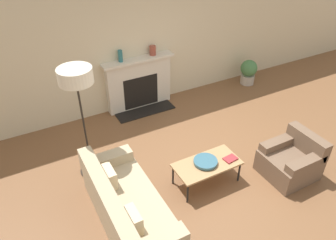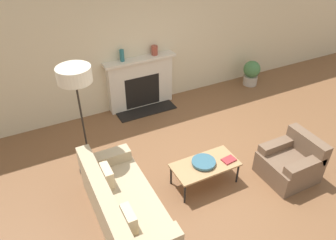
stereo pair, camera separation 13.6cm
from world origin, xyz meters
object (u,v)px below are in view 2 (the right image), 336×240
(armchair_near, at_px, (291,163))
(coffee_table, at_px, (205,166))
(book, at_px, (229,160))
(fireplace, at_px, (141,83))
(mantel_vase_center_left, at_px, (155,50))
(potted_plant, at_px, (251,72))
(floor_lamp, at_px, (76,84))
(couch, at_px, (123,207))
(mantel_vase_left, at_px, (122,55))
(bowl, at_px, (204,162))

(armchair_near, xyz_separation_m, coffee_table, (-1.35, 0.48, 0.09))
(armchair_near, distance_m, book, 1.05)
(fireplace, distance_m, mantel_vase_center_left, 0.76)
(mantel_vase_center_left, height_order, potted_plant, mantel_vase_center_left)
(coffee_table, xyz_separation_m, potted_plant, (2.82, 2.37, -0.04))
(potted_plant, bearing_deg, floor_lamp, -164.24)
(couch, distance_m, potted_plant, 4.92)
(coffee_table, bearing_deg, book, -14.03)
(mantel_vase_center_left, bearing_deg, potted_plant, -7.29)
(armchair_near, bearing_deg, book, -111.93)
(mantel_vase_left, distance_m, mantel_vase_center_left, 0.71)
(couch, relative_size, potted_plant, 3.13)
(armchair_near, height_order, coffee_table, armchair_near)
(coffee_table, relative_size, book, 4.65)
(bowl, height_order, mantel_vase_left, mantel_vase_left)
(floor_lamp, distance_m, mantel_vase_center_left, 2.52)
(floor_lamp, bearing_deg, fireplace, 43.82)
(book, xyz_separation_m, mantel_vase_center_left, (0.01, 2.77, 0.82))
(coffee_table, distance_m, floor_lamp, 2.31)
(mantel_vase_left, distance_m, potted_plant, 3.29)
(armchair_near, bearing_deg, mantel_vase_center_left, -163.16)
(fireplace, distance_m, floor_lamp, 2.47)
(armchair_near, height_order, potted_plant, armchair_near)
(mantel_vase_left, bearing_deg, coffee_table, -83.16)
(fireplace, relative_size, mantel_vase_center_left, 7.93)
(fireplace, distance_m, coffee_table, 2.67)
(armchair_near, bearing_deg, coffee_table, -109.78)
(coffee_table, height_order, mantel_vase_left, mantel_vase_left)
(fireplace, relative_size, potted_plant, 2.52)
(book, relative_size, mantel_vase_center_left, 1.16)
(fireplace, relative_size, armchair_near, 1.90)
(couch, bearing_deg, fireplace, -27.50)
(coffee_table, bearing_deg, fireplace, 89.11)
(coffee_table, bearing_deg, bowl, 139.81)
(book, relative_size, potted_plant, 0.37)
(mantel_vase_center_left, bearing_deg, mantel_vase_left, 180.00)
(couch, xyz_separation_m, floor_lamp, (-0.14, 1.27, 1.35))
(book, bearing_deg, armchair_near, -28.07)
(couch, height_order, armchair_near, couch)
(couch, height_order, potted_plant, couch)
(potted_plant, bearing_deg, mantel_vase_left, 174.35)
(bowl, distance_m, floor_lamp, 2.25)
(mantel_vase_center_left, xyz_separation_m, potted_plant, (2.43, -0.31, -0.90))
(potted_plant, bearing_deg, book, -134.75)
(book, distance_m, mantel_vase_left, 2.98)
(coffee_table, bearing_deg, armchair_near, -19.78)
(bowl, relative_size, floor_lamp, 0.20)
(potted_plant, bearing_deg, couch, -149.40)
(bowl, relative_size, mantel_vase_center_left, 1.94)
(armchair_near, relative_size, coffee_table, 0.77)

